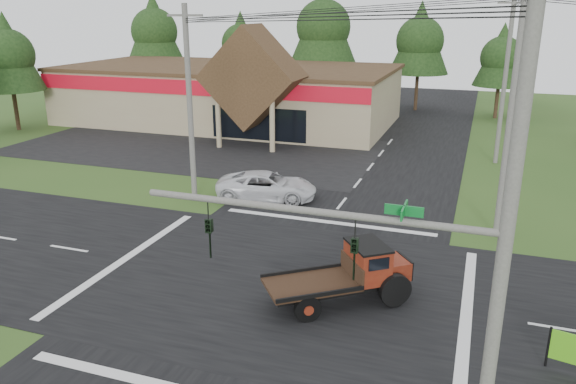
% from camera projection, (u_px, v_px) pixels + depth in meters
% --- Properties ---
extents(ground, '(120.00, 120.00, 0.00)m').
position_uv_depth(ground, '(279.00, 283.00, 21.89)').
color(ground, '#2D4D1B').
rests_on(ground, ground).
extents(road_ns, '(12.00, 120.00, 0.02)m').
position_uv_depth(road_ns, '(279.00, 283.00, 21.89)').
color(road_ns, black).
rests_on(road_ns, ground).
extents(road_ew, '(120.00, 12.00, 0.02)m').
position_uv_depth(road_ew, '(279.00, 283.00, 21.89)').
color(road_ew, black).
rests_on(road_ew, ground).
extents(parking_apron, '(28.00, 14.00, 0.02)m').
position_uv_depth(parking_apron, '(194.00, 148.00, 43.33)').
color(parking_apron, black).
rests_on(parking_apron, ground).
extents(cvs_building, '(30.40, 18.20, 9.19)m').
position_uv_depth(cvs_building, '(230.00, 93.00, 52.50)').
color(cvs_building, tan).
rests_on(cvs_building, ground).
extents(traffic_signal_mast, '(8.12, 0.24, 7.00)m').
position_uv_depth(traffic_signal_mast, '(414.00, 293.00, 11.96)').
color(traffic_signal_mast, '#595651').
rests_on(traffic_signal_mast, ground).
extents(utility_pole_nr, '(2.00, 0.30, 11.00)m').
position_uv_depth(utility_pole_nr, '(504.00, 251.00, 11.06)').
color(utility_pole_nr, '#595651').
rests_on(utility_pole_nr, ground).
extents(utility_pole_nw, '(2.00, 0.30, 10.50)m').
position_uv_depth(utility_pole_nw, '(190.00, 104.00, 29.91)').
color(utility_pole_nw, '#595651').
rests_on(utility_pole_nw, ground).
extents(utility_pole_ne, '(2.00, 0.30, 11.50)m').
position_uv_depth(utility_pole_ne, '(511.00, 112.00, 24.74)').
color(utility_pole_ne, '#595651').
rests_on(utility_pole_ne, ground).
extents(utility_pole_n, '(2.00, 0.30, 11.20)m').
position_uv_depth(utility_pole_n, '(505.00, 80.00, 37.35)').
color(utility_pole_n, '#595651').
rests_on(utility_pole_n, ground).
extents(tree_row_a, '(6.72, 6.72, 12.12)m').
position_uv_depth(tree_row_a, '(154.00, 29.00, 64.71)').
color(tree_row_a, '#332316').
rests_on(tree_row_a, ground).
extents(tree_row_b, '(5.60, 5.60, 10.10)m').
position_uv_depth(tree_row_b, '(241.00, 42.00, 63.79)').
color(tree_row_b, '#332316').
rests_on(tree_row_b, ground).
extents(tree_row_c, '(7.28, 7.28, 13.13)m').
position_uv_depth(tree_row_c, '(323.00, 24.00, 59.13)').
color(tree_row_c, '#332316').
rests_on(tree_row_c, ground).
extents(tree_row_d, '(6.16, 6.16, 11.11)m').
position_uv_depth(tree_row_d, '(420.00, 38.00, 57.31)').
color(tree_row_d, '#332316').
rests_on(tree_row_d, ground).
extents(tree_row_e, '(5.04, 5.04, 9.09)m').
position_uv_depth(tree_row_e, '(502.00, 55.00, 53.42)').
color(tree_row_e, '#332316').
rests_on(tree_row_e, ground).
extents(tree_side_w, '(5.60, 5.60, 10.10)m').
position_uv_depth(tree_side_w, '(7.00, 52.00, 47.80)').
color(tree_side_w, '#332316').
rests_on(tree_side_w, ground).
extents(antique_flatbed_truck, '(5.45, 4.81, 2.22)m').
position_uv_depth(antique_flatbed_truck, '(340.00, 275.00, 20.11)').
color(antique_flatbed_truck, '#60190D').
rests_on(antique_flatbed_truck, ground).
extents(white_pickup, '(5.97, 3.68, 1.54)m').
position_uv_depth(white_pickup, '(267.00, 186.00, 31.40)').
color(white_pickup, silver).
rests_on(white_pickup, ground).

